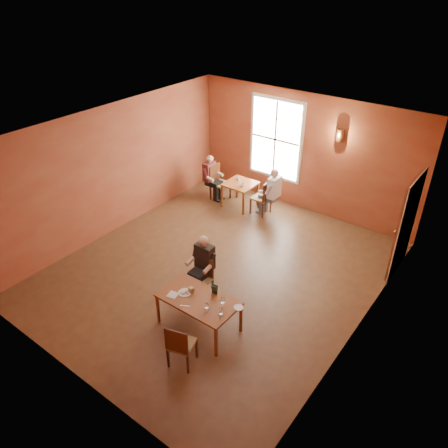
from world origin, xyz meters
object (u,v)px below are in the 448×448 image
Objects in this scene: chair_diner_main at (200,279)px; chair_empty at (182,343)px; chair_diner_white at (261,197)px; chair_diner_maroon at (220,183)px; diner_white at (262,192)px; diner_main at (199,272)px; diner_maroon at (219,179)px; main_table at (199,313)px; second_table at (240,195)px.

chair_empty is (0.80, -1.43, 0.01)m from chair_diner_main.
chair_diner_maroon reaches higher than chair_diner_white.
chair_diner_maroon is at bearing -58.03° from chair_diner_main.
diner_main is at bearing -166.79° from diner_white.
diner_maroon reaches higher than chair_diner_maroon.
main_table is at bearing -162.18° from diner_white.
chair_diner_main is 3.54m from diner_white.
second_table is at bearing 90.00° from diner_white.
chair_diner_main is 0.70× the size of diner_main.
chair_diner_maroon is (-2.95, 4.87, 0.05)m from chair_empty.
second_table is 0.67m from chair_diner_maroon.
chair_empty is 0.92× the size of chair_diner_white.
chair_diner_maroon is at bearing 122.91° from main_table.
diner_main is 1.24× the size of chair_diner_maroon.
main_table is 0.83m from chair_diner_main.
second_table is (-2.30, 4.87, -0.10)m from chair_empty.
diner_maroon is at bearing 90.00° from chair_diner_white.
chair_diner_maroon is (-1.30, 0.00, 0.01)m from chair_diner_white.
diner_white is at bearing 91.80° from chair_empty.
diner_maroon is (-2.17, 3.43, 0.18)m from chair_diner_main.
chair_diner_maroon is at bearing 90.00° from diner_maroon.
chair_diner_main is 4.05m from chair_diner_maroon.
chair_diner_white reaches higher than second_table.
chair_diner_white is 0.97× the size of chair_diner_maroon.
chair_diner_maroon is (-1.33, 0.00, -0.14)m from diner_white.
chair_diner_maroon is at bearing 104.61° from chair_empty.
diner_main reaches higher than chair_diner_main.
diner_main reaches higher than chair_diner_maroon.
diner_maroon is at bearing -57.68° from chair_diner_main.
chair_diner_white is at bearing 90.00° from diner_maroon.
chair_diner_main is at bearing 32.32° from diner_maroon.
main_table is at bearing 94.65° from chair_empty.
second_table is 0.61× the size of diner_white.
chair_empty is 0.73× the size of diner_maroon.
main_table is 1.17× the size of diner_maroon.
diner_maroon is (-2.98, 4.87, 0.16)m from chair_empty.
chair_diner_maroon reaches higher than second_table.
chair_diner_white is (-1.34, 4.08, 0.14)m from main_table.
chair_empty reaches higher than main_table.
main_table is 4.30m from chair_diner_white.
chair_diner_main is at bearing -166.20° from chair_diner_white.
chair_empty is 5.13m from diner_white.
chair_diner_maroon is at bearing 180.00° from second_table.
chair_diner_main is 0.70× the size of diner_maroon.
chair_diner_maroon is 0.12m from diner_maroon.
diner_white is at bearing -76.79° from diner_main.
diner_maroon is (-2.67, 4.08, 0.27)m from main_table.
diner_maroon reaches higher than chair_diner_white.
diner_main is at bearing 31.74° from chair_diner_maroon.
chair_diner_white is 0.15m from diner_white.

